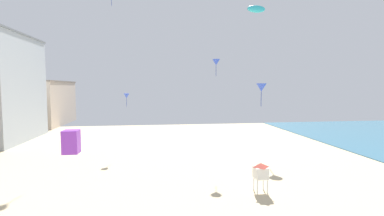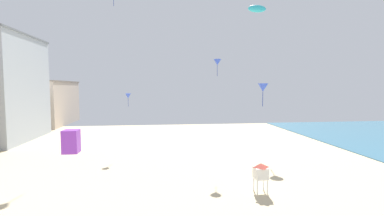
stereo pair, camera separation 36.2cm
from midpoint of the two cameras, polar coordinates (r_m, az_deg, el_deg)
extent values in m
cube|color=#C6B29E|center=(76.72, -30.75, 0.79)|extent=(16.04, 18.44, 10.33)
cube|color=slate|center=(76.63, -30.91, 4.76)|extent=(16.36, 18.81, 0.30)
cylinder|color=white|center=(25.11, 13.01, -15.69)|extent=(0.10, 0.10, 1.20)
cylinder|color=white|center=(25.42, 14.98, -15.47)|extent=(0.10, 0.10, 1.20)
cylinder|color=white|center=(25.90, 12.29, -15.04)|extent=(0.10, 0.10, 1.20)
cylinder|color=white|center=(26.21, 14.20, -14.84)|extent=(0.10, 0.10, 1.20)
cube|color=white|center=(25.31, 13.67, -12.91)|extent=(1.10, 1.10, 1.00)
pyramid|color=#D14C3D|center=(25.12, 13.69, -11.44)|extent=(1.10, 1.10, 0.35)
cone|color=blue|center=(39.37, -13.72, 2.48)|extent=(0.81, 0.81, 0.66)
cylinder|color=#233995|center=(39.41, -13.69, 1.15)|extent=(0.04, 0.04, 1.17)
cube|color=purple|center=(22.72, -24.23, -6.42)|extent=(1.12, 1.12, 1.76)
cone|color=blue|center=(35.44, 4.73, 9.45)|extent=(0.95, 0.95, 0.78)
cylinder|color=#233995|center=(35.37, 4.72, 7.71)|extent=(0.05, 0.05, 1.38)
ellipsoid|color=#2DB7CC|center=(30.37, 12.84, 19.42)|extent=(1.88, 0.52, 0.73)
cone|color=blue|center=(37.60, 13.94, 4.15)|extent=(1.34, 1.34, 1.10)
cylinder|color=#233995|center=(37.63, 13.90, 1.83)|extent=(0.07, 0.07, 1.95)
cylinder|color=#233995|center=(48.01, -16.63, 20.61)|extent=(0.06, 0.06, 1.61)
camera|label=1|loc=(0.18, -90.42, -0.03)|focal=25.67mm
camera|label=2|loc=(0.18, 89.58, 0.03)|focal=25.67mm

